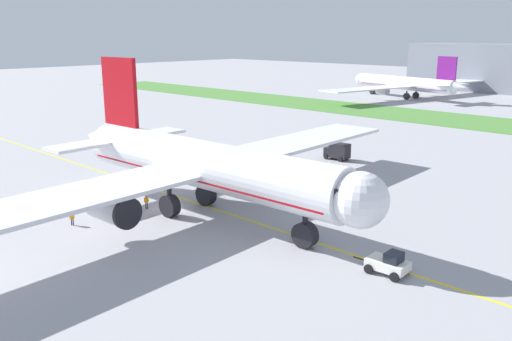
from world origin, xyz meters
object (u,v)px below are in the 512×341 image
(ground_crew_marshaller_front, at_px, (72,217))
(service_truck_baggage_loader, at_px, (338,151))
(airliner_foreground, at_px, (201,165))
(service_truck_fuel_bowser, at_px, (276,150))
(parked_airliner_far_left, at_px, (407,84))
(ground_crew_wingwalker_port, at_px, (146,201))
(pushback_tug, at_px, (389,264))

(ground_crew_marshaller_front, height_order, service_truck_baggage_loader, service_truck_baggage_loader)
(airliner_foreground, xyz_separation_m, service_truck_baggage_loader, (-5.18, 36.00, -4.74))
(service_truck_fuel_bowser, relative_size, parked_airliner_far_left, 0.08)
(ground_crew_marshaller_front, bearing_deg, ground_crew_wingwalker_port, 82.26)
(pushback_tug, distance_m, ground_crew_marshaller_front, 36.23)
(airliner_foreground, bearing_deg, parked_airliner_far_left, 108.09)
(airliner_foreground, xyz_separation_m, ground_crew_wingwalker_port, (-6.87, -3.47, -5.26))
(airliner_foreground, distance_m, parked_airliner_far_left, 135.99)
(pushback_tug, bearing_deg, service_truck_fuel_bowser, 143.90)
(pushback_tug, relative_size, service_truck_baggage_loader, 1.23)
(service_truck_fuel_bowser, bearing_deg, parked_airliner_far_left, 105.74)
(service_truck_baggage_loader, bearing_deg, airliner_foreground, -81.82)
(pushback_tug, xyz_separation_m, parked_airliner_far_left, (-67.47, 128.20, 4.01))
(service_truck_baggage_loader, bearing_deg, ground_crew_marshaller_front, -93.49)
(ground_crew_wingwalker_port, xyz_separation_m, service_truck_baggage_loader, (1.69, 39.47, 0.52))
(pushback_tug, relative_size, ground_crew_marshaller_front, 3.28)
(ground_crew_marshaller_front, relative_size, service_truck_fuel_bowser, 0.27)
(ground_crew_wingwalker_port, relative_size, ground_crew_marshaller_front, 1.03)
(airliner_foreground, xyz_separation_m, parked_airliner_far_left, (-42.22, 129.26, -1.30))
(airliner_foreground, height_order, ground_crew_wingwalker_port, airliner_foreground)
(service_truck_baggage_loader, height_order, service_truck_fuel_bowser, service_truck_baggage_loader)
(parked_airliner_far_left, bearing_deg, airliner_foreground, -71.91)
(ground_crew_marshaller_front, xyz_separation_m, service_truck_fuel_bowser, (-6.03, 42.77, 0.36))
(airliner_foreground, distance_m, ground_crew_wingwalker_port, 9.32)
(service_truck_baggage_loader, distance_m, service_truck_fuel_bowser, 10.93)
(service_truck_fuel_bowser, distance_m, parked_airliner_far_left, 103.39)
(pushback_tug, height_order, ground_crew_marshaller_front, pushback_tug)
(ground_crew_marshaller_front, bearing_deg, service_truck_fuel_bowser, 98.02)
(ground_crew_wingwalker_port, bearing_deg, airliner_foreground, 26.76)
(pushback_tug, xyz_separation_m, ground_crew_wingwalker_port, (-32.12, -4.52, 0.05))
(ground_crew_marshaller_front, bearing_deg, service_truck_baggage_loader, 86.51)
(pushback_tug, height_order, service_truck_baggage_loader, service_truck_baggage_loader)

